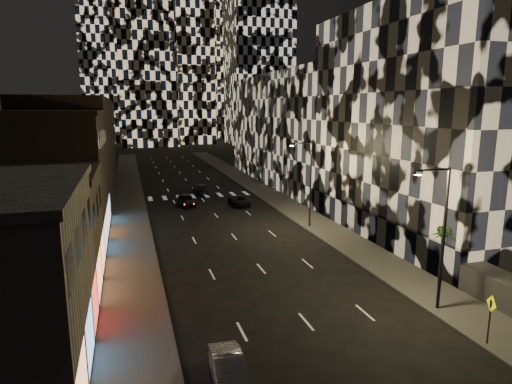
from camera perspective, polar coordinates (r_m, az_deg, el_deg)
sidewalk_left at (r=62.11m, az=-16.68°, el=-0.97°), size 4.00×120.00×0.15m
sidewalk_right at (r=65.16m, az=1.16°, el=0.06°), size 4.00×120.00×0.15m
curb_left at (r=62.13m, az=-14.75°, el=-0.86°), size 0.20×120.00×0.15m
curb_right at (r=64.56m, az=-0.61°, el=-0.04°), size 0.20×120.00×0.15m
retail_tan at (r=33.76m, az=-28.70°, el=-5.06°), size 10.00×10.00×8.00m
retail_brown at (r=45.40m, az=-25.81°, el=1.64°), size 10.00×15.00×12.00m
retail_filler_left at (r=71.41m, az=-22.70°, el=5.79°), size 10.00×40.00×14.00m
midrise_right at (r=46.20m, az=23.54°, el=8.23°), size 16.00×25.00×22.00m
midrise_base at (r=43.09m, az=14.68°, el=-4.18°), size 0.60×25.00×3.00m
midrise_filler_right at (r=74.14m, az=6.95°, el=8.29°), size 16.00×40.00×18.00m
streetlight_near at (r=28.53m, az=23.42°, el=-4.58°), size 2.55×0.25×9.00m
streetlight_far at (r=45.24m, az=7.02°, el=1.82°), size 2.55×0.25×9.00m
car_silver_parked at (r=21.53m, az=-3.69°, el=-22.62°), size 1.67×4.19×1.36m
car_dark_midlane at (r=56.67m, az=-9.24°, el=-1.04°), size 2.18×4.73×1.57m
car_dark_oncoming at (r=64.58m, az=-7.38°, el=0.44°), size 2.30×5.03×1.43m
car_dark_rightlane at (r=56.03m, az=-2.21°, el=-1.20°), size 2.24×4.63×1.27m
ped_sign at (r=26.68m, az=28.80°, el=-13.74°), size 0.35×0.88×2.75m
palm_tree at (r=33.38m, az=23.71°, el=-5.49°), size 2.14×2.11×4.20m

